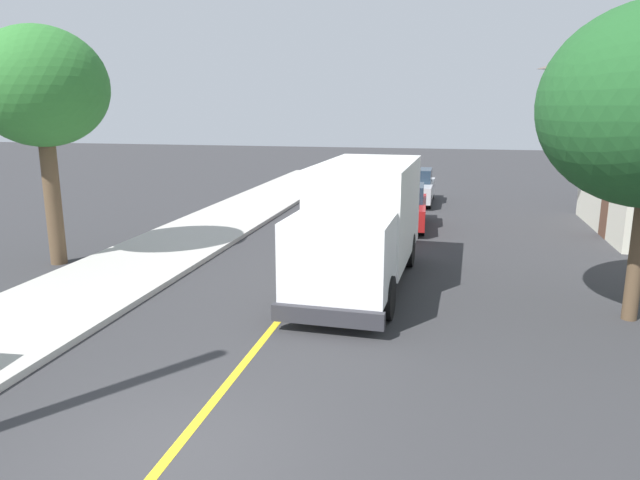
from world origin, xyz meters
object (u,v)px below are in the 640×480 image
object	(u,v)px
box_truck	(362,219)
street_tree_near	(41,89)
parked_car_near	(403,207)
parked_car_mid	(414,187)

from	to	relation	value
box_truck	street_tree_near	size ratio (longest dim) A/B	1.05
parked_car_near	parked_car_mid	xyz separation A→B (m)	(0.10, 5.95, 0.00)
box_truck	parked_car_near	size ratio (longest dim) A/B	1.63
box_truck	street_tree_near	xyz separation A→B (m)	(-9.29, -0.04, 3.39)
parked_car_near	parked_car_mid	size ratio (longest dim) A/B	1.01
box_truck	parked_car_mid	distance (m)	13.71
street_tree_near	parked_car_near	bearing A→B (deg)	38.48
parked_car_mid	street_tree_near	world-z (taller)	street_tree_near
parked_car_near	parked_car_mid	distance (m)	5.95
box_truck	street_tree_near	distance (m)	9.89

